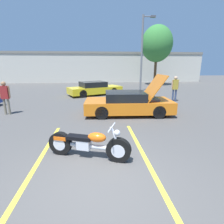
{
  "coord_description": "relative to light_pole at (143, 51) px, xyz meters",
  "views": [
    {
      "loc": [
        -0.03,
        -3.22,
        2.47
      ],
      "look_at": [
        0.52,
        3.01,
        0.8
      ],
      "focal_mm": 28.0,
      "sensor_mm": 36.0,
      "label": 1
    }
  ],
  "objects": [
    {
      "name": "ground_plane",
      "position": [
        -4.34,
        -13.7,
        -3.8
      ],
      "size": [
        80.0,
        80.0,
        0.0
      ],
      "primitive_type": "plane",
      "color": "#514F4C"
    },
    {
      "name": "parking_stripe_foreground",
      "position": [
        -5.96,
        -12.84,
        -3.8
      ],
      "size": [
        0.12,
        5.57,
        0.01
      ],
      "primitive_type": "cube",
      "color": "yellow",
      "rests_on": "ground"
    },
    {
      "name": "parking_stripe_middle",
      "position": [
        -3.08,
        -12.84,
        -3.8
      ],
      "size": [
        0.12,
        5.57,
        0.01
      ],
      "primitive_type": "cube",
      "color": "yellow",
      "rests_on": "ground"
    },
    {
      "name": "far_building",
      "position": [
        -4.34,
        11.45,
        -1.47
      ],
      "size": [
        32.0,
        4.2,
        4.4
      ],
      "color": "beige",
      "rests_on": "ground"
    },
    {
      "name": "light_pole",
      "position": [
        0.0,
        0.0,
        0.0
      ],
      "size": [
        1.21,
        0.28,
        6.86
      ],
      "color": "slate",
      "rests_on": "ground"
    },
    {
      "name": "tree_background",
      "position": [
        3.05,
        5.17,
        1.2
      ],
      "size": [
        3.77,
        3.77,
        7.19
      ],
      "color": "brown",
      "rests_on": "ground"
    },
    {
      "name": "motorcycle",
      "position": [
        -4.64,
        -12.51,
        -3.4
      ],
      "size": [
        2.27,
        1.01,
        0.97
      ],
      "rotation": [
        0.0,
        0.0,
        -0.33
      ],
      "color": "black",
      "rests_on": "ground"
    },
    {
      "name": "show_car_hood_open",
      "position": [
        -2.74,
        -8.18,
        -3.22
      ],
      "size": [
        4.49,
        2.11,
        2.03
      ],
      "rotation": [
        0.0,
        0.0,
        -0.04
      ],
      "color": "orange",
      "rests_on": "ground"
    },
    {
      "name": "parked_car_right_row",
      "position": [
        -4.55,
        -1.82,
        -3.26
      ],
      "size": [
        4.83,
        3.46,
        1.14
      ],
      "rotation": [
        0.0,
        0.0,
        0.42
      ],
      "color": "yellow",
      "rests_on": "ground"
    },
    {
      "name": "spectator_near_motorcycle",
      "position": [
        -9.03,
        -7.69,
        -2.79
      ],
      "size": [
        0.52,
        0.22,
        1.7
      ],
      "color": "gray",
      "rests_on": "ground"
    },
    {
      "name": "spectator_by_show_car",
      "position": [
        1.07,
        -5.16,
        -2.75
      ],
      "size": [
        0.52,
        0.23,
        1.76
      ],
      "color": "#38476B",
      "rests_on": "ground"
    }
  ]
}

